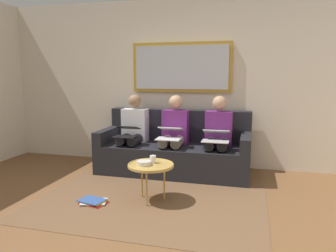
# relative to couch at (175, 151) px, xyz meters

# --- Properties ---
(ground_plane) EXTENTS (6.00, 5.20, 0.10)m
(ground_plane) POSITION_rel_couch_xyz_m (0.00, 2.12, -0.36)
(ground_plane) COLOR brown
(wall_rear) EXTENTS (6.00, 0.12, 2.60)m
(wall_rear) POSITION_rel_couch_xyz_m (0.00, -0.48, 0.99)
(wall_rear) COLOR beige
(wall_rear) RESTS_ON ground_plane
(area_rug) EXTENTS (2.60, 1.80, 0.01)m
(area_rug) POSITION_rel_couch_xyz_m (0.00, 1.27, -0.31)
(area_rug) COLOR brown
(area_rug) RESTS_ON ground_plane
(couch) EXTENTS (2.20, 0.90, 0.90)m
(couch) POSITION_rel_couch_xyz_m (0.00, 0.00, 0.00)
(couch) COLOR black
(couch) RESTS_ON ground_plane
(framed_mirror) EXTENTS (1.56, 0.05, 0.77)m
(framed_mirror) POSITION_rel_couch_xyz_m (0.00, -0.39, 1.24)
(framed_mirror) COLOR #B7892D
(coffee_table) EXTENTS (0.52, 0.52, 0.44)m
(coffee_table) POSITION_rel_couch_xyz_m (-0.01, 1.22, 0.11)
(coffee_table) COLOR tan
(coffee_table) RESTS_ON ground_plane
(cup) EXTENTS (0.07, 0.07, 0.09)m
(cup) POSITION_rel_couch_xyz_m (-0.02, 1.16, 0.17)
(cup) COLOR silver
(cup) RESTS_ON coffee_table
(bowl) EXTENTS (0.16, 0.16, 0.05)m
(bowl) POSITION_rel_couch_xyz_m (0.06, 1.27, 0.15)
(bowl) COLOR beige
(bowl) RESTS_ON coffee_table
(person_left) EXTENTS (0.38, 0.58, 1.14)m
(person_left) POSITION_rel_couch_xyz_m (-0.64, 0.07, 0.30)
(person_left) COLOR #66236B
(person_left) RESTS_ON couch
(laptop_silver) EXTENTS (0.36, 0.35, 0.15)m
(laptop_silver) POSITION_rel_couch_xyz_m (-0.64, 0.31, 0.31)
(laptop_silver) COLOR silver
(person_middle) EXTENTS (0.38, 0.58, 1.14)m
(person_middle) POSITION_rel_couch_xyz_m (0.00, 0.07, 0.30)
(person_middle) COLOR #66236B
(person_middle) RESTS_ON couch
(laptop_white) EXTENTS (0.33, 0.38, 0.16)m
(laptop_white) POSITION_rel_couch_xyz_m (0.00, 0.30, 0.32)
(laptop_white) COLOR white
(person_right) EXTENTS (0.38, 0.58, 1.14)m
(person_right) POSITION_rel_couch_xyz_m (0.64, 0.07, 0.30)
(person_right) COLOR silver
(person_right) RESTS_ON couch
(laptop_black) EXTENTS (0.31, 0.35, 0.15)m
(laptop_black) POSITION_rel_couch_xyz_m (0.64, 0.31, 0.32)
(laptop_black) COLOR black
(magazine_stack) EXTENTS (0.34, 0.28, 0.04)m
(magazine_stack) POSITION_rel_couch_xyz_m (0.60, 1.46, -0.29)
(magazine_stack) COLOR red
(magazine_stack) RESTS_ON ground_plane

